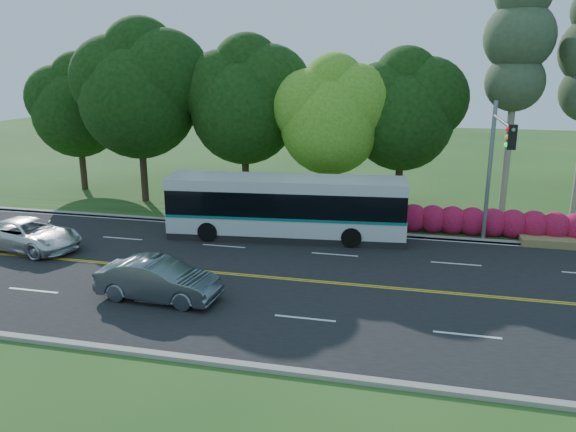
% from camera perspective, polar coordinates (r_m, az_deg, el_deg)
% --- Properties ---
extents(ground, '(120.00, 120.00, 0.00)m').
position_cam_1_polar(ground, '(23.24, 4.69, -6.83)').
color(ground, '#214818').
rests_on(ground, ground).
extents(road, '(60.00, 14.00, 0.02)m').
position_cam_1_polar(road, '(23.24, 4.69, -6.81)').
color(road, black).
rests_on(road, ground).
extents(curb_north, '(60.00, 0.30, 0.15)m').
position_cam_1_polar(curb_north, '(29.91, 6.75, -1.63)').
color(curb_north, gray).
rests_on(curb_north, ground).
extents(curb_south, '(60.00, 0.30, 0.15)m').
position_cam_1_polar(curb_south, '(16.89, 0.89, -15.58)').
color(curb_south, gray).
rests_on(curb_south, ground).
extents(grass_verge, '(60.00, 4.00, 0.10)m').
position_cam_1_polar(grass_verge, '(31.69, 7.14, -0.72)').
color(grass_verge, '#214818').
rests_on(grass_verge, ground).
extents(lane_markings, '(57.60, 13.82, 0.00)m').
position_cam_1_polar(lane_markings, '(23.25, 4.46, -6.76)').
color(lane_markings, gold).
rests_on(lane_markings, road).
extents(tree_row, '(44.70, 9.10, 13.84)m').
position_cam_1_polar(tree_row, '(34.50, -0.62, 11.98)').
color(tree_row, '#301C15').
rests_on(tree_row, ground).
extents(bougainvillea_hedge, '(9.50, 2.25, 1.50)m').
position_cam_1_polar(bougainvillea_hedge, '(30.82, 20.39, -0.75)').
color(bougainvillea_hedge, maroon).
rests_on(bougainvillea_hedge, ground).
extents(traffic_signal, '(0.42, 6.10, 7.00)m').
position_cam_1_polar(traffic_signal, '(27.25, 20.38, 5.77)').
color(traffic_signal, gray).
rests_on(traffic_signal, ground).
extents(transit_bus, '(12.18, 3.74, 3.14)m').
position_cam_1_polar(transit_bus, '(28.60, -0.21, 0.81)').
color(transit_bus, silver).
rests_on(transit_bus, road).
extents(sedan, '(4.80, 1.91, 1.55)m').
position_cam_1_polar(sedan, '(21.94, -13.04, -6.34)').
color(sedan, slate).
rests_on(sedan, road).
extents(suv, '(5.67, 3.42, 1.47)m').
position_cam_1_polar(suv, '(29.74, -24.83, -1.71)').
color(suv, white).
rests_on(suv, road).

